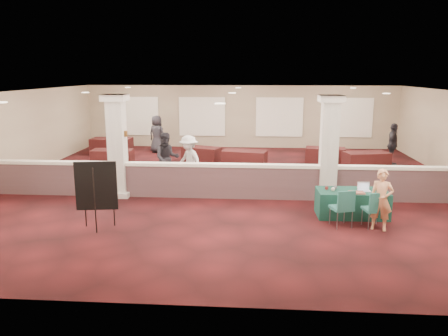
# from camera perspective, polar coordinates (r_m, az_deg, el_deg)

# --- Properties ---
(ground) EXTENTS (16.00, 16.00, 0.00)m
(ground) POSITION_cam_1_polar(r_m,az_deg,el_deg) (15.16, 1.04, -2.34)
(ground) COLOR #401011
(ground) RESTS_ON ground
(wall_back) EXTENTS (16.00, 0.04, 3.20)m
(wall_back) POSITION_cam_1_polar(r_m,az_deg,el_deg) (22.76, 2.17, 6.70)
(wall_back) COLOR gray
(wall_back) RESTS_ON ground
(wall_front) EXTENTS (16.00, 0.04, 3.20)m
(wall_front) POSITION_cam_1_polar(r_m,az_deg,el_deg) (7.06, -2.52, -6.27)
(wall_front) COLOR gray
(wall_front) RESTS_ON ground
(wall_left) EXTENTS (0.04, 16.00, 3.20)m
(wall_left) POSITION_cam_1_polar(r_m,az_deg,el_deg) (17.22, -26.63, 3.56)
(wall_left) COLOR gray
(wall_left) RESTS_ON ground
(ceiling) EXTENTS (16.00, 16.00, 0.02)m
(ceiling) POSITION_cam_1_polar(r_m,az_deg,el_deg) (14.67, 1.08, 9.83)
(ceiling) COLOR white
(ceiling) RESTS_ON wall_back
(partition_wall) EXTENTS (15.60, 0.28, 1.10)m
(partition_wall) POSITION_cam_1_polar(r_m,az_deg,el_deg) (13.57, 0.70, -1.63)
(partition_wall) COLOR brown
(partition_wall) RESTS_ON ground
(column_left) EXTENTS (0.72, 0.72, 3.20)m
(column_left) POSITION_cam_1_polar(r_m,az_deg,el_deg) (14.00, -13.76, 2.92)
(column_left) COLOR beige
(column_left) RESTS_ON ground
(column_right) EXTENTS (0.72, 0.72, 3.20)m
(column_right) POSITION_cam_1_polar(r_m,az_deg,el_deg) (13.51, 13.53, 2.59)
(column_right) COLOR beige
(column_right) RESTS_ON ground
(sconce_left) EXTENTS (0.12, 0.12, 0.18)m
(sconce_left) POSITION_cam_1_polar(r_m,az_deg,el_deg) (14.03, -14.93, 4.38)
(sconce_left) COLOR brown
(sconce_left) RESTS_ON column_left
(sconce_right) EXTENTS (0.12, 0.12, 0.18)m
(sconce_right) POSITION_cam_1_polar(r_m,az_deg,el_deg) (13.86, -12.74, 4.40)
(sconce_right) COLOR brown
(sconce_right) RESTS_ON column_left
(near_table) EXTENTS (1.89, 0.97, 0.72)m
(near_table) POSITION_cam_1_polar(r_m,az_deg,el_deg) (12.44, 16.34, -4.44)
(near_table) COLOR #0F372A
(near_table) RESTS_ON ground
(conf_chair_main) EXTENTS (0.56, 0.56, 0.96)m
(conf_chair_main) POSITION_cam_1_polar(r_m,az_deg,el_deg) (11.59, 19.16, -4.81)
(conf_chair_main) COLOR #226354
(conf_chair_main) RESTS_ON ground
(conf_chair_side) EXTENTS (0.61, 0.62, 0.99)m
(conf_chair_side) POSITION_cam_1_polar(r_m,az_deg,el_deg) (11.42, 15.32, -4.73)
(conf_chair_side) COLOR #226354
(conf_chair_side) RESTS_ON ground
(easel_board) EXTENTS (1.02, 0.56, 1.73)m
(easel_board) POSITION_cam_1_polar(r_m,az_deg,el_deg) (11.21, -16.35, -2.35)
(easel_board) COLOR black
(easel_board) RESTS_ON ground
(woman) EXTENTS (0.65, 0.53, 1.55)m
(woman) POSITION_cam_1_polar(r_m,az_deg,el_deg) (11.49, 19.84, -3.93)
(woman) COLOR #E2A262
(woman) RESTS_ON ground
(far_table_front_left) EXTENTS (1.72, 0.92, 0.68)m
(far_table_front_left) POSITION_cam_1_polar(r_m,az_deg,el_deg) (18.96, -14.34, 1.33)
(far_table_front_left) COLOR black
(far_table_front_left) RESTS_ON ground
(far_table_front_center) EXTENTS (1.91, 1.23, 0.72)m
(far_table_front_center) POSITION_cam_1_polar(r_m,az_deg,el_deg) (17.99, 2.70, 1.17)
(far_table_front_center) COLOR black
(far_table_front_center) RESTS_ON ground
(far_table_front_right) EXTENTS (1.90, 1.25, 0.71)m
(far_table_front_right) POSITION_cam_1_polar(r_m,az_deg,el_deg) (18.53, 18.08, 0.89)
(far_table_front_right) COLOR black
(far_table_front_right) RESTS_ON ground
(far_table_back_left) EXTENTS (1.89, 0.95, 0.77)m
(far_table_back_left) POSITION_cam_1_polar(r_m,az_deg,el_deg) (21.67, -14.45, 2.79)
(far_table_back_left) COLOR black
(far_table_back_left) RESTS_ON ground
(far_table_back_center) EXTENTS (1.80, 1.31, 0.66)m
(far_table_back_center) POSITION_cam_1_polar(r_m,az_deg,el_deg) (19.18, -2.94, 1.79)
(far_table_back_center) COLOR black
(far_table_back_center) RESTS_ON ground
(far_table_back_right) EXTENTS (1.77, 1.08, 0.68)m
(far_table_back_right) POSITION_cam_1_polar(r_m,az_deg,el_deg) (19.37, 13.07, 1.61)
(far_table_back_right) COLOR black
(far_table_back_right) RESTS_ON ground
(attendee_a) EXTENTS (0.96, 0.69, 1.81)m
(attendee_a) POSITION_cam_1_polar(r_m,az_deg,el_deg) (15.44, -7.47, 1.27)
(attendee_a) COLOR black
(attendee_a) RESTS_ON ground
(attendee_b) EXTENTS (1.17, 1.14, 1.75)m
(attendee_b) POSITION_cam_1_polar(r_m,az_deg,el_deg) (15.11, -4.61, 0.98)
(attendee_b) COLOR #B8B8B4
(attendee_b) RESTS_ON ground
(attendee_c) EXTENTS (0.88, 1.17, 1.80)m
(attendee_c) POSITION_cam_1_polar(r_m,az_deg,el_deg) (19.51, 21.16, 2.84)
(attendee_c) COLOR black
(attendee_c) RESTS_ON ground
(attendee_d) EXTENTS (1.01, 0.79, 1.82)m
(attendee_d) POSITION_cam_1_polar(r_m,az_deg,el_deg) (21.54, -8.75, 4.40)
(attendee_d) COLOR black
(attendee_d) RESTS_ON ground
(laptop_base) EXTENTS (0.33, 0.23, 0.02)m
(laptop_base) POSITION_cam_1_polar(r_m,az_deg,el_deg) (12.36, 17.84, -2.86)
(laptop_base) COLOR silver
(laptop_base) RESTS_ON near_table
(laptop_screen) EXTENTS (0.33, 0.02, 0.22)m
(laptop_screen) POSITION_cam_1_polar(r_m,az_deg,el_deg) (12.44, 17.74, -2.20)
(laptop_screen) COLOR silver
(laptop_screen) RESTS_ON near_table
(screen_glow) EXTENTS (0.30, 0.01, 0.19)m
(screen_glow) POSITION_cam_1_polar(r_m,az_deg,el_deg) (12.44, 17.75, -2.28)
(screen_glow) COLOR #B0BBD4
(screen_glow) RESTS_ON near_table
(knitting) EXTENTS (0.40, 0.30, 0.03)m
(knitting) POSITION_cam_1_polar(r_m,az_deg,el_deg) (12.12, 16.94, -3.08)
(knitting) COLOR #B83D1D
(knitting) RESTS_ON near_table
(yarn_cream) EXTENTS (0.11, 0.11, 0.11)m
(yarn_cream) POSITION_cam_1_polar(r_m,az_deg,el_deg) (12.12, 14.06, -2.71)
(yarn_cream) COLOR #BFB69D
(yarn_cream) RESTS_ON near_table
(yarn_red) EXTENTS (0.10, 0.10, 0.10)m
(yarn_red) POSITION_cam_1_polar(r_m,az_deg,el_deg) (12.23, 13.25, -2.55)
(yarn_red) COLOR #5F1D13
(yarn_red) RESTS_ON near_table
(yarn_grey) EXTENTS (0.10, 0.10, 0.10)m
(yarn_grey) POSITION_cam_1_polar(r_m,az_deg,el_deg) (12.35, 14.33, -2.46)
(yarn_grey) COLOR #46464A
(yarn_grey) RESTS_ON near_table
(scissors) EXTENTS (0.12, 0.03, 0.01)m
(scissors) POSITION_cam_1_polar(r_m,az_deg,el_deg) (12.25, 19.66, -3.15)
(scissors) COLOR red
(scissors) RESTS_ON near_table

